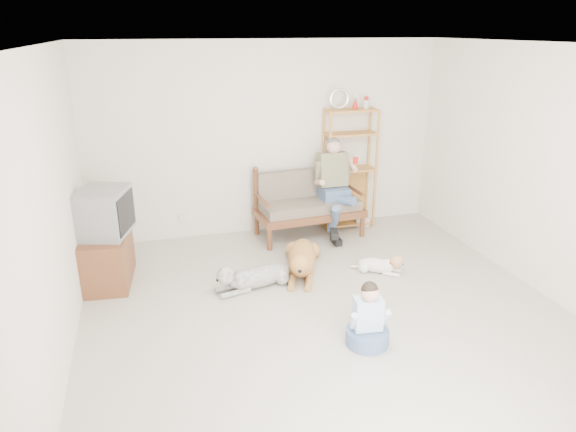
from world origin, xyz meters
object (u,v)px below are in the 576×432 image
object	(u,v)px
tv_stand	(107,258)
golden_retriever	(302,259)
loveseat	(308,202)
etagere	(349,168)

from	to	relation	value
tv_stand	golden_retriever	world-z (taller)	tv_stand
tv_stand	loveseat	bearing A→B (deg)	21.75
golden_retriever	loveseat	bearing A→B (deg)	88.44
loveseat	golden_retriever	xyz separation A→B (m)	(-0.46, -1.17, -0.32)
loveseat	golden_retriever	world-z (taller)	loveseat
etagere	tv_stand	distance (m)	3.58
etagere	tv_stand	world-z (taller)	etagere
loveseat	tv_stand	size ratio (longest dim) A/B	1.64
etagere	tv_stand	size ratio (longest dim) A/B	2.18
etagere	golden_retriever	distance (m)	1.89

